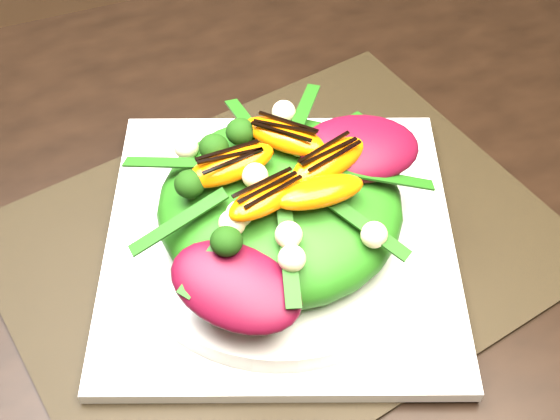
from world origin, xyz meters
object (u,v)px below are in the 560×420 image
object	(u,v)px
lettuce_mound	(280,205)
plate_base	(280,240)
placemat	(280,246)
salad_bowl	(280,229)
orange_segment	(247,145)

from	to	relation	value
lettuce_mound	plate_base	bearing A→B (deg)	-90.00
placemat	lettuce_mound	world-z (taller)	lettuce_mound
plate_base	salad_bowl	bearing A→B (deg)	0.00
lettuce_mound	salad_bowl	bearing A→B (deg)	-90.00
plate_base	orange_segment	xyz separation A→B (m)	(-0.01, 0.03, 0.08)
plate_base	orange_segment	size ratio (longest dim) A/B	4.10
orange_segment	salad_bowl	bearing A→B (deg)	-67.75
placemat	orange_segment	distance (m)	0.10
lettuce_mound	placemat	bearing A→B (deg)	-90.00
placemat	salad_bowl	size ratio (longest dim) A/B	1.75
plate_base	salad_bowl	distance (m)	0.01
orange_segment	plate_base	bearing A→B (deg)	-67.75
lettuce_mound	orange_segment	bearing A→B (deg)	112.25
plate_base	orange_segment	bearing A→B (deg)	112.25
placemat	plate_base	xyz separation A→B (m)	(0.00, 0.00, 0.01)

